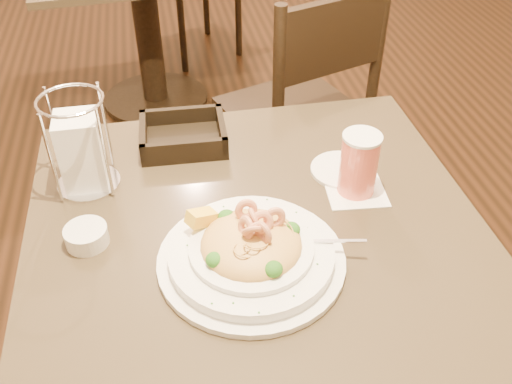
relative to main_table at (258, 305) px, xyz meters
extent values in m
cylinder|color=black|center=(0.00, 0.00, -0.13)|extent=(0.12, 0.12, 0.66)
cube|color=#4A3D2A|center=(0.00, 0.00, 0.21)|extent=(0.90, 0.90, 0.03)
cylinder|color=black|center=(-0.18, 1.80, -0.48)|extent=(0.52, 0.52, 0.03)
cylinder|color=black|center=(-0.18, 1.80, -0.13)|extent=(0.12, 0.12, 0.66)
cube|color=black|center=(0.29, 0.84, -0.05)|extent=(0.54, 0.54, 0.04)
cylinder|color=black|center=(0.40, 1.07, -0.28)|extent=(0.04, 0.04, 0.43)
cylinder|color=black|center=(0.06, 0.95, -0.28)|extent=(0.04, 0.04, 0.43)
cylinder|color=black|center=(0.52, 0.73, -0.28)|extent=(0.04, 0.04, 0.43)
cylinder|color=black|center=(0.18, 0.61, -0.28)|extent=(0.04, 0.04, 0.43)
cylinder|color=black|center=(0.52, 0.73, 0.20)|extent=(0.04, 0.04, 0.46)
cylinder|color=black|center=(0.18, 0.61, 0.20)|extent=(0.04, 0.04, 0.46)
cube|color=black|center=(0.35, 0.67, 0.30)|extent=(0.35, 0.15, 0.22)
cylinder|color=black|center=(-0.15, 2.45, -0.28)|extent=(0.04, 0.04, 0.43)
cylinder|color=black|center=(0.32, 2.26, -0.28)|extent=(0.04, 0.04, 0.43)
cylinder|color=black|center=(0.00, 2.12, -0.28)|extent=(0.04, 0.04, 0.43)
cylinder|color=white|center=(-0.03, -0.08, 0.23)|extent=(0.35, 0.35, 0.01)
cylinder|color=white|center=(-0.03, -0.08, 0.25)|extent=(0.30, 0.30, 0.02)
cylinder|color=white|center=(-0.03, -0.08, 0.27)|extent=(0.23, 0.23, 0.01)
ellipsoid|color=tan|center=(-0.03, -0.08, 0.27)|extent=(0.18, 0.18, 0.06)
cube|color=yellow|center=(-0.11, -0.01, 0.29)|extent=(0.07, 0.06, 0.04)
cube|color=silver|center=(0.12, -0.09, 0.27)|extent=(0.13, 0.04, 0.01)
cube|color=silver|center=(0.05, -0.09, 0.27)|extent=(0.04, 0.03, 0.00)
torus|color=tan|center=(0.03, -0.09, 0.30)|extent=(0.05, 0.05, 0.03)
torus|color=tan|center=(-0.06, -0.09, 0.28)|extent=(0.04, 0.03, 0.03)
torus|color=tan|center=(-0.05, -0.12, 0.30)|extent=(0.04, 0.04, 0.02)
torus|color=tan|center=(-0.02, -0.11, 0.30)|extent=(0.06, 0.06, 0.01)
torus|color=tan|center=(-0.05, -0.12, 0.30)|extent=(0.04, 0.05, 0.02)
torus|color=tan|center=(-0.04, -0.02, 0.29)|extent=(0.04, 0.04, 0.02)
torus|color=tan|center=(-0.03, -0.12, 0.31)|extent=(0.04, 0.03, 0.02)
torus|color=tan|center=(-0.03, -0.08, 0.30)|extent=(0.04, 0.04, 0.02)
torus|color=tan|center=(-0.02, -0.10, 0.29)|extent=(0.05, 0.05, 0.03)
torus|color=tan|center=(-0.04, -0.06, 0.29)|extent=(0.05, 0.04, 0.03)
torus|color=tan|center=(-0.03, -0.08, 0.29)|extent=(0.05, 0.05, 0.01)
torus|color=tan|center=(-0.01, -0.05, 0.29)|extent=(0.06, 0.06, 0.02)
torus|color=tan|center=(0.01, -0.07, 0.29)|extent=(0.05, 0.05, 0.03)
torus|color=tan|center=(-0.05, -0.10, 0.29)|extent=(0.04, 0.05, 0.03)
torus|color=tan|center=(0.00, -0.05, 0.29)|extent=(0.05, 0.04, 0.03)
torus|color=tan|center=(-0.06, -0.06, 0.29)|extent=(0.05, 0.05, 0.03)
torus|color=tan|center=(-0.05, -0.06, 0.28)|extent=(0.05, 0.04, 0.03)
torus|color=tan|center=(-0.02, -0.03, 0.29)|extent=(0.05, 0.05, 0.03)
torus|color=tan|center=(-0.02, -0.04, 0.30)|extent=(0.06, 0.05, 0.03)
torus|color=tan|center=(0.00, -0.05, 0.28)|extent=(0.06, 0.06, 0.01)
torus|color=#F19D77|center=(-0.03, -0.10, 0.32)|extent=(0.04, 0.03, 0.04)
torus|color=#F19D77|center=(-0.03, -0.04, 0.32)|extent=(0.04, 0.02, 0.04)
torus|color=#F19D77|center=(-0.01, -0.08, 0.32)|extent=(0.04, 0.03, 0.04)
torus|color=#F19D77|center=(-0.01, -0.10, 0.32)|extent=(0.03, 0.04, 0.04)
torus|color=#F19D77|center=(0.02, -0.07, 0.32)|extent=(0.04, 0.02, 0.04)
torus|color=#F19D77|center=(-0.02, -0.06, 0.32)|extent=(0.03, 0.04, 0.04)
torus|color=#F19D77|center=(-0.04, -0.08, 0.32)|extent=(0.04, 0.05, 0.04)
torus|color=#F19D77|center=(-0.02, -0.09, 0.32)|extent=(0.05, 0.04, 0.04)
ellipsoid|color=#1C4F12|center=(0.05, -0.07, 0.28)|extent=(0.03, 0.03, 0.03)
ellipsoid|color=#1C4F12|center=(-0.06, -0.01, 0.28)|extent=(0.03, 0.03, 0.03)
ellipsoid|color=#1C4F12|center=(-0.10, -0.12, 0.28)|extent=(0.03, 0.03, 0.02)
ellipsoid|color=#1C4F12|center=(0.00, -0.16, 0.28)|extent=(0.03, 0.03, 0.03)
cube|color=#266619|center=(-0.11, -0.20, 0.26)|extent=(0.00, 0.00, 0.00)
cube|color=#266619|center=(-0.14, -0.05, 0.26)|extent=(0.00, 0.00, 0.00)
cube|color=#266619|center=(0.03, 0.05, 0.26)|extent=(0.00, 0.00, 0.00)
cube|color=#266619|center=(-0.01, 0.05, 0.26)|extent=(0.00, 0.00, 0.00)
cube|color=#266619|center=(-0.01, 0.05, 0.26)|extent=(0.00, 0.00, 0.00)
cube|color=#266619|center=(0.08, -0.14, 0.26)|extent=(0.00, 0.00, 0.00)
cube|color=#266619|center=(0.02, -0.20, 0.26)|extent=(0.00, 0.00, 0.00)
cube|color=#266619|center=(0.08, 0.00, 0.26)|extent=(0.00, 0.00, 0.00)
cube|color=#266619|center=(-0.06, 0.04, 0.26)|extent=(0.00, 0.00, 0.00)
cube|color=#266619|center=(-0.04, -0.23, 0.26)|extent=(0.00, 0.00, 0.00)
cube|color=#266619|center=(0.08, -0.05, 0.26)|extent=(0.00, 0.00, 0.00)
cube|color=#266619|center=(-0.08, -0.20, 0.26)|extent=(0.00, 0.00, 0.00)
cube|color=white|center=(0.23, 0.08, 0.23)|extent=(0.13, 0.13, 0.00)
cylinder|color=#F66B56|center=(0.23, 0.08, 0.30)|extent=(0.08, 0.08, 0.13)
cylinder|color=white|center=(0.23, 0.08, 0.36)|extent=(0.08, 0.08, 0.01)
cube|color=black|center=(-0.12, 0.33, 0.24)|extent=(0.20, 0.17, 0.01)
cube|color=black|center=(-0.02, 0.32, 0.26)|extent=(0.02, 0.16, 0.04)
cube|color=black|center=(-0.21, 0.33, 0.26)|extent=(0.02, 0.16, 0.04)
cube|color=black|center=(-0.11, 0.40, 0.26)|extent=(0.20, 0.02, 0.04)
cube|color=black|center=(-0.12, 0.25, 0.26)|extent=(0.20, 0.02, 0.04)
cylinder|color=silver|center=(-0.33, 0.21, 0.23)|extent=(0.13, 0.13, 0.01)
torus|color=silver|center=(-0.33, 0.21, 0.43)|extent=(0.13, 0.13, 0.01)
cube|color=white|center=(-0.33, 0.21, 0.32)|extent=(0.10, 0.10, 0.16)
cylinder|color=silver|center=(-0.38, 0.16, 0.34)|extent=(0.01, 0.01, 0.21)
cylinder|color=silver|center=(-0.28, 0.16, 0.34)|extent=(0.01, 0.01, 0.21)
cylinder|color=silver|center=(-0.38, 0.26, 0.34)|extent=(0.01, 0.01, 0.21)
cylinder|color=silver|center=(-0.28, 0.26, 0.34)|extent=(0.01, 0.01, 0.21)
cylinder|color=white|center=(0.22, 0.15, 0.23)|extent=(0.16, 0.16, 0.01)
cylinder|color=white|center=(-0.33, 0.03, 0.25)|extent=(0.09, 0.09, 0.04)
camera|label=1|loc=(-0.16, -0.80, 0.99)|focal=40.00mm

